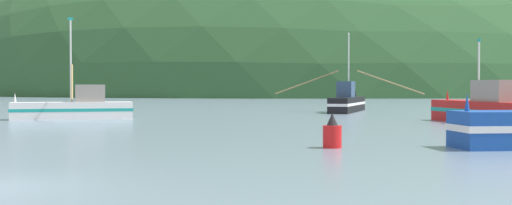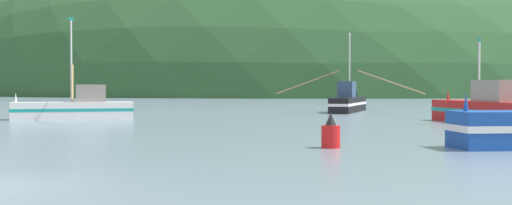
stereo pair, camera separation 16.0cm
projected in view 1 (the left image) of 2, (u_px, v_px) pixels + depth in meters
The scene contains 7 objects.
hill_mid_right at pixel (294, 94), 213.31m from camera, with size 213.00×170.40×103.43m, color #2D562D.
hill_far_center at pixel (11, 93), 244.43m from camera, with size 97.96×78.37×42.12m, color #386633.
hill_far_left at pixel (468, 94), 200.78m from camera, with size 156.66×125.32×75.12m, color #386633.
fishing_boat_white at pixel (75, 108), 48.63m from camera, with size 8.70×13.19×7.35m.
fishing_boat_red at pixel (490, 110), 42.04m from camera, with size 5.54×12.13×5.47m.
fishing_boat_black at pixel (347, 102), 62.44m from camera, with size 13.72×10.66×7.40m.
channel_buoy at pixel (332, 134), 26.07m from camera, with size 0.73×0.73×1.37m.
Camera 1 is at (7.68, -15.24, 2.40)m, focal length 47.23 mm.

